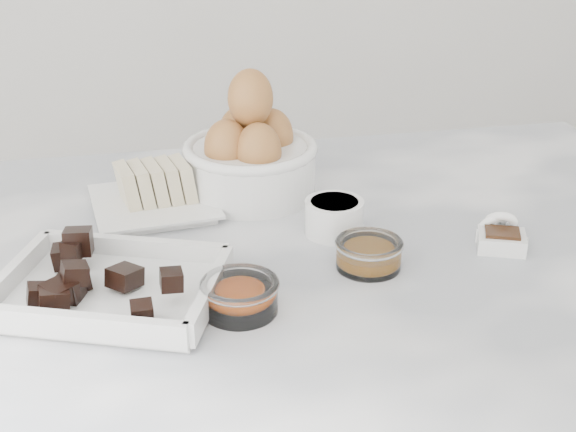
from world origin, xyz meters
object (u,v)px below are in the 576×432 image
object	(u,v)px
egg_bowl	(250,155)
vanilla_spoon	(501,236)
chocolate_dish	(110,280)
zest_bowl	(240,295)
salt_spoon	(499,235)
honey_bowl	(369,253)
sugar_ramekin	(334,216)
butter_plate	(151,193)

from	to	relation	value
egg_bowl	vanilla_spoon	world-z (taller)	egg_bowl
chocolate_dish	zest_bowl	distance (m)	0.14
salt_spoon	honey_bowl	bearing A→B (deg)	-172.52
zest_bowl	vanilla_spoon	bearing A→B (deg)	14.01
honey_bowl	salt_spoon	size ratio (longest dim) A/B	1.29
honey_bowl	vanilla_spoon	bearing A→B (deg)	5.96
chocolate_dish	sugar_ramekin	xyz separation A→B (m)	(0.28, 0.11, -0.00)
egg_bowl	vanilla_spoon	size ratio (longest dim) A/B	2.28
chocolate_dish	butter_plate	bearing A→B (deg)	76.72
chocolate_dish	honey_bowl	world-z (taller)	chocolate_dish
egg_bowl	sugar_ramekin	bearing A→B (deg)	-59.93
egg_bowl	honey_bowl	xyz separation A→B (m)	(0.10, -0.24, -0.04)
sugar_ramekin	honey_bowl	distance (m)	0.10
vanilla_spoon	salt_spoon	bearing A→B (deg)	92.55
chocolate_dish	honey_bowl	xyz separation A→B (m)	(0.30, 0.02, -0.01)
chocolate_dish	salt_spoon	bearing A→B (deg)	4.74
egg_bowl	zest_bowl	xyz separation A→B (m)	(-0.06, -0.31, -0.04)
egg_bowl	honey_bowl	bearing A→B (deg)	-67.09
sugar_ramekin	salt_spoon	bearing A→B (deg)	-20.48
egg_bowl	honey_bowl	size ratio (longest dim) A/B	2.33
vanilla_spoon	salt_spoon	size ratio (longest dim) A/B	1.31
butter_plate	egg_bowl	size ratio (longest dim) A/B	0.95
chocolate_dish	egg_bowl	world-z (taller)	egg_bowl
chocolate_dish	salt_spoon	xyz separation A→B (m)	(0.47, 0.04, -0.01)
chocolate_dish	zest_bowl	world-z (taller)	chocolate_dish
honey_bowl	salt_spoon	xyz separation A→B (m)	(0.18, 0.02, -0.01)
sugar_ramekin	vanilla_spoon	world-z (taller)	sugar_ramekin
butter_plate	zest_bowl	xyz separation A→B (m)	(0.08, -0.28, -0.00)
vanilla_spoon	honey_bowl	bearing A→B (deg)	-174.04
sugar_ramekin	zest_bowl	xyz separation A→B (m)	(-0.14, -0.16, -0.00)
salt_spoon	vanilla_spoon	bearing A→B (deg)	-87.45
butter_plate	zest_bowl	distance (m)	0.29
sugar_ramekin	egg_bowl	xyz separation A→B (m)	(-0.08, 0.15, 0.03)
vanilla_spoon	egg_bowl	bearing A→B (deg)	141.31
butter_plate	vanilla_spoon	world-z (taller)	butter_plate
chocolate_dish	vanilla_spoon	xyz separation A→B (m)	(0.47, 0.03, -0.01)
sugar_ramekin	honey_bowl	size ratio (longest dim) A/B	0.93
sugar_ramekin	egg_bowl	bearing A→B (deg)	120.07
sugar_ramekin	salt_spoon	world-z (taller)	sugar_ramekin
sugar_ramekin	egg_bowl	distance (m)	0.17
salt_spoon	sugar_ramekin	bearing A→B (deg)	159.52
sugar_ramekin	egg_bowl	world-z (taller)	egg_bowl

